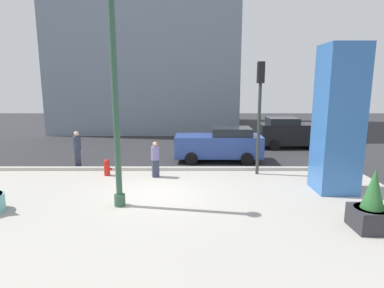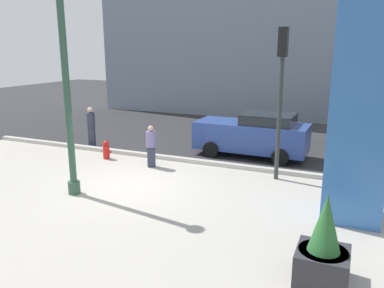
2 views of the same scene
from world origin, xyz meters
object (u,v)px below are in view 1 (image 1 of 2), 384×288
Objects in this scene: potted_plant_curbside at (373,207)px; pedestrian_on_sidewalk at (78,147)px; traffic_light_corner at (261,100)px; pedestrian_crossing at (156,158)px; fire_hydrant at (108,167)px; lamp_post at (117,105)px; car_intersection at (292,133)px; car_far_lane at (221,144)px; art_pillar_blue at (340,120)px.

potted_plant_curbside is 12.42m from pedestrian_on_sidewalk.
traffic_light_corner is 3.15× the size of pedestrian_crossing.
lamp_post is at bearing -68.94° from fire_hydrant.
car_intersection is (10.02, 6.37, 0.60)m from fire_hydrant.
pedestrian_crossing is at bearing 76.28° from lamp_post.
pedestrian_on_sidewalk is at bearing 141.51° from fire_hydrant.
potted_plant_curbside is 8.74m from car_far_lane.
potted_plant_curbside is at bearing -96.62° from car_intersection.
art_pillar_blue is 7.36m from pedestrian_crossing.
car_intersection is at bearing 37.03° from car_far_lane.
pedestrian_crossing is (-3.04, -2.97, -0.03)m from car_far_lane.
pedestrian_on_sidewalk is (-1.78, 1.42, 0.62)m from fire_hydrant.
art_pillar_blue is 6.38m from car_far_lane.
fire_hydrant is (-8.67, 5.29, -0.30)m from potted_plant_curbside.
lamp_post is 1.27× the size of art_pillar_blue.
pedestrian_on_sidewalk is (-3.15, 4.96, -2.34)m from lamp_post.
fire_hydrant is at bearing 148.64° from potted_plant_curbside.
pedestrian_crossing is (-6.50, 5.05, 0.19)m from potted_plant_curbside.
pedestrian_on_sidewalk reaches higher than fire_hydrant.
car_intersection is at bearing 32.42° from fire_hydrant.
pedestrian_crossing is (3.96, -1.65, -0.13)m from pedestrian_on_sidewalk.
traffic_light_corner is (5.32, 3.80, -0.03)m from lamp_post.
potted_plant_curbside is 1.11× the size of pedestrian_crossing.
fire_hydrant is 2.36m from pedestrian_on_sidewalk.
lamp_post is at bearing -168.79° from art_pillar_blue.
car_intersection is 6.03m from car_far_lane.
lamp_post is 6.33m from pedestrian_on_sidewalk.
potted_plant_curbside is 0.35× the size of traffic_light_corner.
potted_plant_curbside is at bearing -66.64° from car_far_lane.
lamp_post is 4.37× the size of pedestrian_crossing.
pedestrian_crossing is at bearing -6.09° from fire_hydrant.
car_far_lane is at bearing 44.33° from pedestrian_crossing.
car_far_lane reaches higher than pedestrian_on_sidewalk.
fire_hydrant is 0.42× the size of pedestrian_on_sidewalk.
traffic_light_corner reaches higher than car_intersection.
pedestrian_on_sidewalk is (-10.46, 6.70, 0.33)m from potted_plant_curbside.
potted_plant_curbside is at bearing -31.36° from fire_hydrant.
traffic_light_corner is at bearing -7.84° from pedestrian_on_sidewalk.
car_intersection reaches higher than car_far_lane.
traffic_light_corner is at bearing 2.17° from fire_hydrant.
car_intersection is (8.66, 9.91, -2.36)m from lamp_post.
fire_hydrant is at bearing -38.49° from pedestrian_on_sidewalk.
art_pillar_blue is 11.52m from pedestrian_on_sidewalk.
pedestrian_crossing is at bearing -139.96° from car_intersection.
art_pillar_blue is 3.86m from potted_plant_curbside.
lamp_post is 1.39× the size of traffic_light_corner.
car_intersection is at bearing 48.85° from lamp_post.
lamp_post is at bearing 166.59° from potted_plant_curbside.
car_intersection is (0.94, 8.38, -1.71)m from art_pillar_blue.
traffic_light_corner is 3.75m from car_far_lane.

